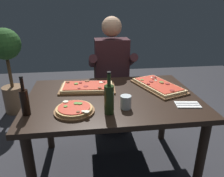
{
  "coord_description": "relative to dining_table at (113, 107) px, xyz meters",
  "views": [
    {
      "loc": [
        -0.22,
        -1.63,
        1.46
      ],
      "look_at": [
        0.0,
        0.05,
        0.79
      ],
      "focal_mm": 34.66,
      "sensor_mm": 36.0,
      "label": 1
    }
  ],
  "objects": [
    {
      "name": "pizza_round_far",
      "position": [
        -0.31,
        -0.24,
        0.11
      ],
      "size": [
        0.29,
        0.29,
        0.05
      ],
      "color": "brown",
      "rests_on": "dining_table"
    },
    {
      "name": "dining_table",
      "position": [
        0.0,
        0.0,
        0.0
      ],
      "size": [
        1.4,
        0.96,
        0.74
      ],
      "color": "black",
      "rests_on": "ground_plane"
    },
    {
      "name": "potted_plant_corner",
      "position": [
        -1.23,
        1.32,
        0.08
      ],
      "size": [
        0.41,
        0.41,
        1.17
      ],
      "color": "#846042",
      "rests_on": "ground_plane"
    },
    {
      "name": "tumbler_near_camera",
      "position": [
        0.07,
        -0.23,
        0.14
      ],
      "size": [
        0.08,
        0.08,
        0.1
      ],
      "color": "silver",
      "rests_on": "dining_table"
    },
    {
      "name": "oil_bottle_amber",
      "position": [
        -0.06,
        -0.29,
        0.21
      ],
      "size": [
        0.07,
        0.07,
        0.3
      ],
      "color": "#233819",
      "rests_on": "dining_table"
    },
    {
      "name": "pizza_rectangular_left",
      "position": [
        0.44,
        0.14,
        0.12
      ],
      "size": [
        0.43,
        0.58,
        0.05
      ],
      "color": "brown",
      "rests_on": "dining_table"
    },
    {
      "name": "napkin_cutlery_set",
      "position": [
        0.54,
        -0.24,
        0.1
      ],
      "size": [
        0.19,
        0.13,
        0.01
      ],
      "color": "white",
      "rests_on": "dining_table"
    },
    {
      "name": "diner_chair",
      "position": [
        0.09,
        0.86,
        -0.16
      ],
      "size": [
        0.44,
        0.44,
        0.87
      ],
      "color": "#3D2B1E",
      "rests_on": "ground_plane"
    },
    {
      "name": "wine_bottle_dark",
      "position": [
        -0.63,
        -0.23,
        0.2
      ],
      "size": [
        0.06,
        0.06,
        0.28
      ],
      "color": "black",
      "rests_on": "dining_table"
    },
    {
      "name": "seated_diner",
      "position": [
        0.09,
        0.74,
        0.1
      ],
      "size": [
        0.53,
        0.41,
        1.33
      ],
      "color": "#23232D",
      "rests_on": "ground_plane"
    },
    {
      "name": "pizza_rectangular_front",
      "position": [
        -0.2,
        0.19,
        0.12
      ],
      "size": [
        0.51,
        0.32,
        0.05
      ],
      "color": "brown",
      "rests_on": "dining_table"
    },
    {
      "name": "ground_plane",
      "position": [
        0.0,
        0.0,
        -0.64
      ],
      "size": [
        6.4,
        6.4,
        0.0
      ],
      "primitive_type": "plane",
      "color": "#2D2D33"
    }
  ]
}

